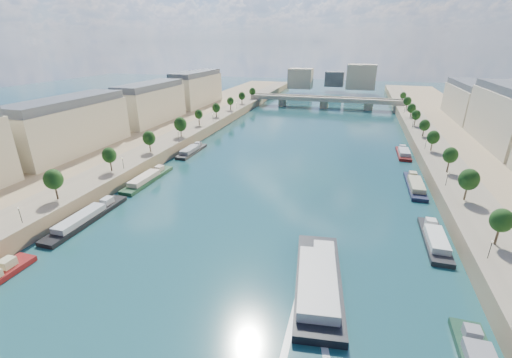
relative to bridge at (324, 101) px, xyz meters
The scene contains 16 objects.
ground 139.02m from the bridge, 90.00° to the right, with size 700.00×700.00×0.00m, color #0C2F38.
quay_left 156.49m from the bridge, 117.40° to the right, with size 44.00×520.00×5.00m, color #9E8460.
quay_right 156.49m from the bridge, 62.60° to the right, with size 44.00×520.00×5.00m, color #9E8460.
pave_left 150.16m from the bridge, 112.31° to the right, with size 14.00×520.00×0.10m, color gray.
pave_right 150.16m from the bridge, 67.69° to the right, with size 14.00×520.00×0.10m, color gray.
trees_left 147.65m from the bridge, 111.88° to the right, with size 4.80×268.80×8.26m.
trees_right 140.27m from the bridge, 66.90° to the right, with size 4.80×268.80×8.26m.
lamps_left 157.93m from the bridge, 109.42° to the right, with size 0.36×200.36×4.28m.
lamps_right 143.87m from the bridge, 68.59° to the right, with size 0.36×200.36×4.28m.
buildings_left 153.18m from the bridge, 123.81° to the right, with size 16.00×226.00×23.20m.
skyline 81.23m from the bridge, 87.73° to the left, with size 79.00×42.00×22.00m.
bridge is the anchor object (origin of this frame).
tour_barge 206.68m from the bridge, 84.55° to the right, with size 13.11×32.74×4.32m.
wake 223.13m from the bridge, 84.96° to the right, with size 10.89×26.01×0.04m.
moored_barges_left 201.77m from the bridge, 103.04° to the right, with size 5.00×151.72×3.60m.
moored_barges_right 188.28m from the bridge, 76.01° to the right, with size 5.00×166.94×3.60m.
Camera 1 is at (23.30, -24.92, 46.41)m, focal length 24.00 mm.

